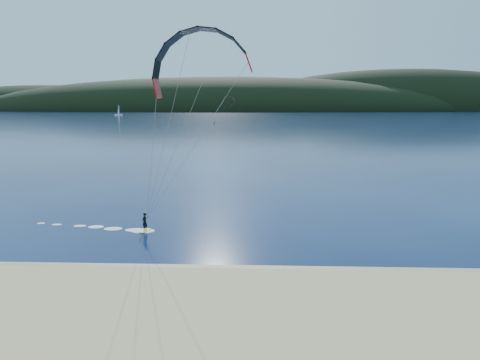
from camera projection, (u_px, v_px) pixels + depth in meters
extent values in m
plane|color=#071335|center=(182.00, 305.00, 23.18)|extent=(1800.00, 1800.00, 0.00)
cube|color=#978458|center=(194.00, 272.00, 27.60)|extent=(220.00, 2.50, 0.10)
ellipsoid|color=black|center=(225.00, 111.00, 734.18)|extent=(840.00, 280.00, 110.00)
ellipsoid|color=black|center=(405.00, 111.00, 761.78)|extent=(600.00, 240.00, 140.00)
ellipsoid|color=black|center=(47.00, 110.00, 805.83)|extent=(520.00, 220.00, 90.00)
cube|color=#B9E91B|center=(145.00, 231.00, 36.71)|extent=(0.79, 1.30, 0.07)
imported|color=black|center=(145.00, 222.00, 36.58)|extent=(0.53, 0.65, 1.53)
cylinder|color=gray|center=(173.00, 154.00, 33.75)|extent=(0.02, 0.02, 12.61)
cube|color=#B9E91B|center=(214.00, 125.00, 226.17)|extent=(0.99, 1.34, 0.07)
imported|color=black|center=(214.00, 123.00, 226.03)|extent=(0.90, 0.97, 1.60)
cylinder|color=gray|center=(222.00, 113.00, 222.32)|extent=(0.02, 0.02, 13.65)
cube|color=white|center=(119.00, 115.00, 429.44)|extent=(7.46, 2.76, 1.29)
cylinder|color=white|center=(118.00, 110.00, 428.58)|extent=(0.18, 0.18, 10.10)
cube|color=white|center=(119.00, 110.00, 429.85)|extent=(0.18, 2.39, 7.35)
cube|color=white|center=(118.00, 112.00, 427.45)|extent=(0.15, 1.84, 4.59)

